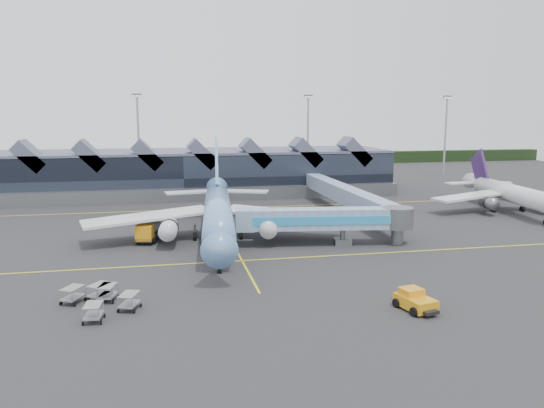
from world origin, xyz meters
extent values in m
plane|color=#2B2B2E|center=(0.00, 0.00, 0.00)|extent=(260.00, 260.00, 0.00)
cube|color=yellow|center=(0.00, -8.00, 0.01)|extent=(120.00, 0.25, 0.01)
cube|color=yellow|center=(0.00, 28.00, 0.01)|extent=(120.00, 0.25, 0.01)
cube|color=yellow|center=(0.00, 10.00, 0.01)|extent=(0.25, 60.00, 0.01)
cube|color=black|center=(0.00, 110.00, 2.00)|extent=(260.00, 4.00, 4.00)
cube|color=black|center=(-5.00, 48.00, 4.50)|extent=(90.00, 20.00, 9.00)
cube|color=#535A6F|center=(-5.00, 48.00, 9.20)|extent=(90.00, 20.00, 0.60)
cube|color=slate|center=(-5.00, 37.00, 1.30)|extent=(90.00, 2.50, 2.60)
cube|color=#535A6F|center=(-34.00, 41.00, 9.30)|extent=(6.43, 6.00, 6.43)
cube|color=#535A6F|center=(-23.00, 41.00, 9.30)|extent=(6.43, 6.00, 6.43)
cube|color=#535A6F|center=(-12.00, 41.00, 9.30)|extent=(6.43, 6.00, 6.43)
cube|color=#535A6F|center=(-1.00, 41.00, 9.30)|extent=(6.43, 6.00, 6.43)
cube|color=#535A6F|center=(10.00, 41.00, 9.30)|extent=(6.43, 6.00, 6.43)
cube|color=#535A6F|center=(21.00, 41.00, 9.30)|extent=(6.43, 6.00, 6.43)
cube|color=#535A6F|center=(32.00, 41.00, 9.30)|extent=(6.43, 6.00, 6.43)
cylinder|color=#9B9FA4|center=(-15.00, 72.00, 11.00)|extent=(0.56, 0.56, 22.00)
cube|color=slate|center=(-15.00, 72.00, 22.00)|extent=(2.40, 0.50, 0.90)
cylinder|color=#9B9FA4|center=(30.00, 72.00, 11.00)|extent=(0.56, 0.56, 22.00)
cube|color=slate|center=(30.00, 72.00, 22.00)|extent=(2.40, 0.50, 0.90)
cylinder|color=#9B9FA4|center=(70.00, 70.00, 11.00)|extent=(0.56, 0.56, 22.00)
cube|color=slate|center=(70.00, 70.00, 22.00)|extent=(2.40, 0.50, 0.90)
cylinder|color=#73A7E9|center=(-1.79, 2.28, 4.09)|extent=(6.64, 30.95, 3.79)
cone|color=#73A7E9|center=(-3.47, -15.64, 4.09)|extent=(4.27, 5.60, 3.79)
cube|color=black|center=(-3.53, -16.30, 4.89)|extent=(1.47, 0.47, 0.48)
cone|color=#73A7E9|center=(-0.03, 21.07, 4.37)|extent=(4.43, 7.35, 3.79)
cube|color=silver|center=(-11.32, 4.45, 3.43)|extent=(18.07, 9.34, 1.25)
cube|color=silver|center=(7.99, 2.64, 3.43)|extent=(18.08, 12.07, 1.25)
cylinder|color=silver|center=(-8.43, 0.70, 2.48)|extent=(2.83, 5.46, 2.35)
cylinder|color=silver|center=(4.44, -0.51, 2.48)|extent=(2.83, 5.46, 2.35)
cube|color=#73A7E9|center=(-0.19, 19.32, 8.33)|extent=(1.35, 9.71, 10.45)
cube|color=silver|center=(-4.80, 20.20, 4.37)|extent=(8.27, 4.23, 0.25)
cube|color=silver|center=(4.50, 19.32, 4.37)|extent=(8.47, 5.52, 0.25)
cylinder|color=slate|center=(-3.14, -12.15, 1.10)|extent=(0.28, 0.28, 2.19)
cylinder|color=slate|center=(-4.87, 3.89, 1.10)|extent=(0.28, 0.28, 2.19)
cylinder|color=slate|center=(1.54, 3.29, 1.10)|extent=(0.28, 0.28, 2.19)
cylinder|color=black|center=(-3.14, -12.15, 0.40)|extent=(0.58, 1.44, 1.40)
cylinder|color=silver|center=(51.48, 13.43, 3.46)|extent=(5.64, 22.69, 3.21)
cone|color=silver|center=(52.99, 27.16, 3.70)|extent=(3.75, 5.46, 3.21)
cube|color=silver|center=(44.12, 15.28, 2.90)|extent=(13.92, 6.80, 1.07)
cylinder|color=slate|center=(46.33, 12.39, 2.10)|extent=(2.40, 4.05, 1.99)
cylinder|color=slate|center=(56.28, 11.29, 2.10)|extent=(2.40, 4.05, 1.99)
cube|color=#341A4F|center=(52.85, 25.88, 6.67)|extent=(1.27, 7.22, 7.83)
cube|color=silver|center=(49.29, 26.59, 3.70)|extent=(6.37, 3.05, 0.27)
cube|color=silver|center=(56.48, 25.80, 3.70)|extent=(6.52, 4.23, 0.27)
cylinder|color=slate|center=(48.87, 14.69, 0.93)|extent=(0.30, 0.30, 1.86)
cylinder|color=slate|center=(54.30, 14.09, 0.93)|extent=(0.30, 0.30, 1.86)
cube|color=#80A8D5|center=(11.64, -2.46, 3.60)|extent=(18.90, 5.25, 2.71)
cube|color=#2993CF|center=(11.45, -3.89, 3.60)|extent=(18.55, 2.58, 1.12)
cube|color=#80A8D5|center=(1.44, -1.10, 3.60)|extent=(2.80, 3.29, 2.80)
cylinder|color=slate|center=(14.42, -2.83, 1.80)|extent=(0.65, 0.65, 3.60)
cube|color=slate|center=(14.42, -2.83, 0.42)|extent=(2.47, 2.15, 0.84)
cylinder|color=black|center=(13.49, -2.71, 0.33)|extent=(0.48, 0.88, 0.84)
cylinder|color=black|center=(15.34, -2.95, 0.33)|extent=(0.48, 0.88, 0.84)
cylinder|color=slate|center=(21.83, -3.82, 3.60)|extent=(4.11, 4.11, 2.80)
cylinder|color=slate|center=(21.83, -3.82, 1.80)|extent=(1.68, 1.68, 3.60)
cube|color=black|center=(-10.87, 5.60, 0.70)|extent=(4.13, 8.66, 0.47)
cube|color=orange|center=(-11.61, 2.53, 1.67)|extent=(2.65, 2.51, 2.05)
cube|color=black|center=(-11.78, 1.80, 2.14)|extent=(2.02, 0.61, 0.93)
cylinder|color=#B5B5B9|center=(-10.61, 6.69, 1.95)|extent=(3.34, 5.75, 2.14)
sphere|color=#B5B5B9|center=(-9.98, 9.31, 1.95)|extent=(2.05, 2.05, 2.05)
sphere|color=#B5B5B9|center=(-11.24, 4.06, 1.95)|extent=(2.05, 2.05, 2.05)
cylinder|color=black|center=(-12.65, 3.16, 0.47)|extent=(0.53, 0.98, 0.93)
cylinder|color=black|center=(-10.39, 2.62, 0.47)|extent=(0.53, 0.98, 0.93)
cylinder|color=black|center=(-11.89, 6.32, 0.47)|extent=(0.53, 0.98, 0.93)
cylinder|color=black|center=(-9.63, 5.78, 0.47)|extent=(0.53, 0.98, 0.93)
cylinder|color=black|center=(-11.35, 8.59, 0.47)|extent=(0.53, 0.98, 0.93)
cylinder|color=black|center=(-9.09, 8.04, 0.47)|extent=(0.53, 0.98, 0.93)
cube|color=orange|center=(12.93, -27.06, 0.71)|extent=(3.01, 4.08, 1.02)
cube|color=orange|center=(12.79, -26.47, 1.48)|extent=(2.16, 2.00, 0.71)
cube|color=black|center=(13.37, -28.95, 0.46)|extent=(1.57, 1.12, 0.31)
cylinder|color=black|center=(12.06, -28.52, 0.41)|extent=(0.48, 0.86, 0.81)
cylinder|color=black|center=(14.35, -27.99, 0.41)|extent=(0.48, 0.86, 0.81)
cylinder|color=black|center=(11.51, -26.14, 0.41)|extent=(0.48, 0.86, 0.81)
cylinder|color=black|center=(13.79, -25.61, 0.41)|extent=(0.48, 0.86, 0.81)
cube|color=#93979B|center=(-14.40, -19.13, 0.54)|extent=(1.84, 2.42, 0.15)
cube|color=#93979B|center=(-14.40, -19.13, 1.48)|extent=(1.84, 2.42, 0.08)
cylinder|color=black|center=(-13.50, -18.54, 0.18)|extent=(0.20, 0.37, 0.35)
cube|color=#93979B|center=(-12.24, -21.95, 0.54)|extent=(2.01, 2.50, 0.15)
cube|color=#93979B|center=(-12.24, -21.95, 1.48)|extent=(2.01, 2.50, 0.08)
cylinder|color=black|center=(-11.29, -21.45, 0.18)|extent=(0.23, 0.37, 0.35)
cube|color=#93979B|center=(-17.51, -19.11, 0.54)|extent=(2.22, 2.56, 0.15)
cube|color=#93979B|center=(-17.51, -19.11, 1.48)|extent=(2.22, 2.56, 0.08)
cylinder|color=black|center=(-16.49, -18.75, 0.18)|extent=(0.27, 0.37, 0.35)
cube|color=#93979B|center=(-15.06, -24.11, 0.54)|extent=(1.55, 2.27, 0.15)
cube|color=#93979B|center=(-15.06, -24.11, 1.48)|extent=(1.55, 2.27, 0.08)
cylinder|color=black|center=(-14.26, -23.38, 0.18)|extent=(0.15, 0.36, 0.35)
cube|color=#93979B|center=(-15.16, -18.63, 0.54)|extent=(2.36, 2.57, 0.15)
cube|color=#93979B|center=(-15.16, -18.63, 1.48)|extent=(2.36, 2.57, 0.08)
cylinder|color=black|center=(-14.11, -18.39, 0.18)|extent=(0.30, 0.36, 0.35)
camera|label=1|loc=(-8.76, -68.91, 17.40)|focal=35.00mm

